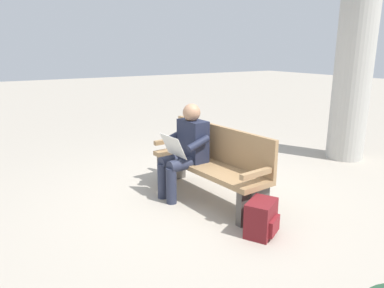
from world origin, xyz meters
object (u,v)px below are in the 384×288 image
(support_pillar, at_px, (355,51))
(bench_near, at_px, (211,162))
(person_seated, at_px, (186,148))
(backpack, at_px, (262,218))

(support_pillar, bearing_deg, bench_near, 93.78)
(person_seated, height_order, support_pillar, support_pillar)
(person_seated, xyz_separation_m, backpack, (-1.28, -0.12, -0.45))
(person_seated, height_order, backpack, person_seated)
(bench_near, height_order, person_seated, person_seated)
(person_seated, distance_m, backpack, 1.36)
(bench_near, height_order, support_pillar, support_pillar)
(bench_near, distance_m, support_pillar, 3.23)
(bench_near, bearing_deg, backpack, 168.40)
(backpack, bearing_deg, bench_near, -6.72)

